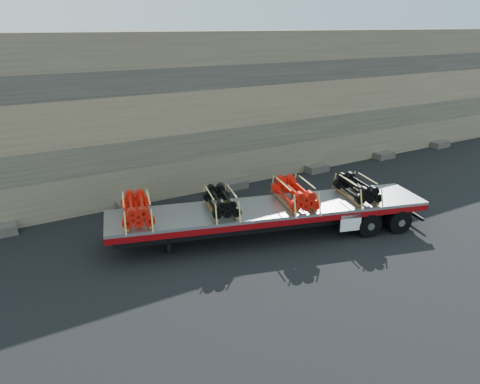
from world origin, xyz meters
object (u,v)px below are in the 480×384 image
object	(u,v)px
bundle_midfront	(221,202)
bundle_midrear	(295,194)
bundle_front	(137,209)
trailer	(270,221)
bundle_rear	(357,189)

from	to	relation	value
bundle_midfront	bundle_midrear	distance (m)	2.72
bundle_front	bundle_midfront	world-z (taller)	bundle_front
trailer	bundle_midfront	xyz separation A→B (m)	(-1.72, 0.51, 0.91)
trailer	bundle_midfront	distance (m)	2.01
bundle_midfront	bundle_midrear	size ratio (longest dim) A/B	0.88
trailer	bundle_rear	world-z (taller)	bundle_rear
trailer	bundle_front	xyz separation A→B (m)	(-4.46, 1.33, 0.93)
trailer	bundle_rear	distance (m)	3.52
trailer	bundle_midrear	xyz separation A→B (m)	(0.88, -0.26, 0.96)
trailer	bundle_midfront	size ratio (longest dim) A/B	6.00
bundle_front	bundle_midrear	distance (m)	5.57
bundle_rear	bundle_midrear	bearing A→B (deg)	180.00
bundle_rear	trailer	bearing A→B (deg)	180.00
bundle_midfront	bundle_rear	xyz separation A→B (m)	(4.98, -1.48, 0.01)
bundle_midfront	trailer	bearing A→B (deg)	0.00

